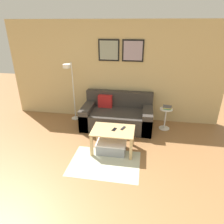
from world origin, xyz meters
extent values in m
cube|color=tan|center=(0.00, 3.66, 1.27)|extent=(5.60, 0.06, 2.55)
cube|color=black|center=(-0.08, 3.62, 1.84)|extent=(0.53, 0.02, 0.52)
cube|color=#939E8E|center=(-0.08, 3.61, 1.84)|extent=(0.46, 0.01, 0.45)
cube|color=black|center=(0.52, 3.62, 1.84)|extent=(0.53, 0.02, 0.52)
cube|color=#A393A8|center=(0.52, 3.61, 1.84)|extent=(0.46, 0.01, 0.45)
cube|color=#B2B79E|center=(0.20, 1.58, 0.00)|extent=(1.33, 0.95, 0.01)
cube|color=#38332D|center=(0.22, 3.11, 0.22)|extent=(1.75, 0.97, 0.43)
cube|color=#38332D|center=(0.22, 3.49, 0.63)|extent=(1.75, 0.20, 0.40)
cube|color=#38332D|center=(-0.54, 3.11, 0.28)|extent=(0.24, 0.97, 0.55)
cube|color=#38332D|center=(0.97, 3.11, 0.28)|extent=(0.24, 0.97, 0.55)
cube|color=red|center=(-0.13, 3.32, 0.59)|extent=(0.36, 0.14, 0.32)
cube|color=tan|center=(0.28, 2.04, 0.48)|extent=(0.86, 0.59, 0.02)
cube|color=tan|center=(-0.11, 1.78, 0.23)|extent=(0.06, 0.06, 0.47)
cube|color=tan|center=(0.67, 1.78, 0.23)|extent=(0.06, 0.06, 0.47)
cube|color=tan|center=(-0.11, 2.30, 0.23)|extent=(0.06, 0.06, 0.47)
cube|color=tan|center=(0.67, 2.30, 0.23)|extent=(0.06, 0.06, 0.47)
cube|color=gray|center=(0.26, 2.00, 0.11)|extent=(0.58, 0.42, 0.22)
cube|color=silver|center=(0.26, 2.00, 0.23)|extent=(0.61, 0.45, 0.02)
cylinder|color=white|center=(-1.00, 3.37, 0.01)|extent=(0.23, 0.23, 0.02)
cylinder|color=white|center=(-1.00, 3.37, 0.79)|extent=(0.03, 0.03, 1.54)
cylinder|color=white|center=(-1.00, 3.22, 1.56)|extent=(0.02, 0.31, 0.02)
cylinder|color=white|center=(-1.00, 3.07, 1.53)|extent=(0.19, 0.19, 0.09)
cylinder|color=white|center=(1.42, 3.19, 0.01)|extent=(0.27, 0.27, 0.01)
cylinder|color=white|center=(1.42, 3.19, 0.27)|extent=(0.04, 0.04, 0.51)
cylinder|color=white|center=(1.42, 3.19, 0.53)|extent=(0.31, 0.31, 0.02)
cube|color=#387F4C|center=(1.43, 3.20, 0.56)|extent=(0.17, 0.14, 0.02)
cube|color=#D8C666|center=(1.43, 3.19, 0.58)|extent=(0.22, 0.15, 0.03)
cube|color=#4C4C51|center=(1.43, 3.19, 0.60)|extent=(0.22, 0.20, 0.02)
cube|color=#232328|center=(0.47, 2.13, 0.50)|extent=(0.09, 0.15, 0.02)
cube|color=black|center=(0.30, 2.05, 0.49)|extent=(0.10, 0.15, 0.01)
camera|label=1|loc=(0.84, -1.44, 2.47)|focal=32.00mm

